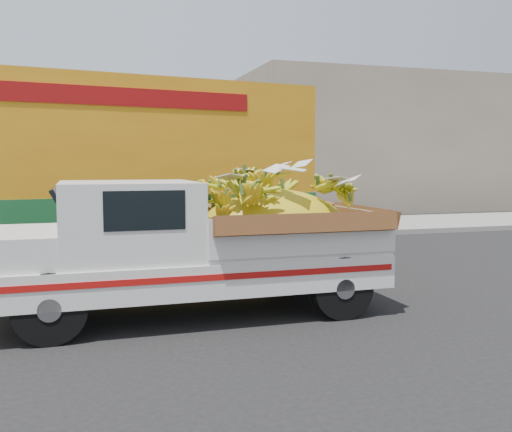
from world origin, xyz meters
name	(u,v)px	position (x,y,z in m)	size (l,w,h in m)	color
ground	(89,328)	(0.00, 0.00, 0.00)	(100.00, 100.00, 0.00)	black
curb	(84,244)	(0.00, 7.39, 0.07)	(60.00, 0.25, 0.15)	gray
sidewalk	(83,234)	(0.00, 9.49, 0.07)	(60.00, 4.00, 0.14)	gray
building_right	(393,144)	(14.00, 16.39, 3.00)	(14.00, 6.00, 6.00)	gray
pickup_truck	(219,242)	(1.77, 0.28, 0.99)	(5.26, 1.95, 1.84)	black
semi_trailer	(32,161)	(-0.96, 4.95, 2.12)	(12.06, 4.16, 3.80)	black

